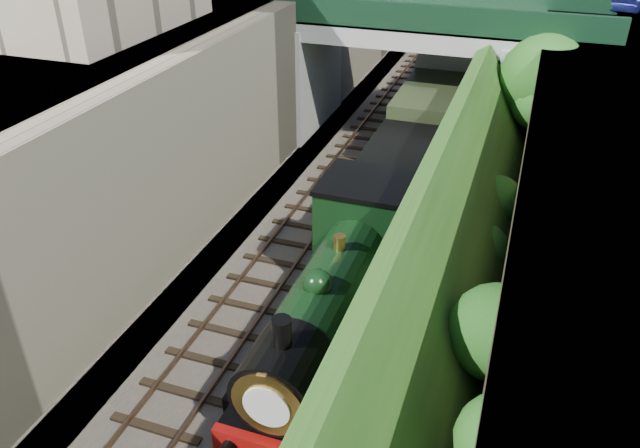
# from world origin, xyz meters

# --- Properties ---
(trackbed) EXTENTS (10.00, 90.00, 0.20)m
(trackbed) POSITION_xyz_m (0.00, 20.00, 0.10)
(trackbed) COLOR #473F38
(trackbed) RESTS_ON ground
(retaining_wall) EXTENTS (1.00, 90.00, 7.00)m
(retaining_wall) POSITION_xyz_m (-5.50, 20.00, 3.50)
(retaining_wall) COLOR #756B56
(retaining_wall) RESTS_ON ground
(street_plateau_left) EXTENTS (6.00, 90.00, 7.00)m
(street_plateau_left) POSITION_xyz_m (-9.00, 20.00, 3.50)
(street_plateau_left) COLOR #262628
(street_plateau_left) RESTS_ON ground
(street_plateau_right) EXTENTS (8.00, 90.00, 6.25)m
(street_plateau_right) POSITION_xyz_m (9.50, 20.00, 3.12)
(street_plateau_right) COLOR #262628
(street_plateau_right) RESTS_ON ground
(embankment_slope) EXTENTS (4.73, 90.00, 6.48)m
(embankment_slope) POSITION_xyz_m (5.03, 17.83, 2.80)
(embankment_slope) COLOR #1E4714
(embankment_slope) RESTS_ON ground
(track_left) EXTENTS (2.50, 90.00, 0.20)m
(track_left) POSITION_xyz_m (-2.00, 20.00, 0.25)
(track_left) COLOR black
(track_left) RESTS_ON trackbed
(track_right) EXTENTS (2.50, 90.00, 0.20)m
(track_right) POSITION_xyz_m (1.20, 20.00, 0.25)
(track_right) COLOR black
(track_right) RESTS_ON trackbed
(road_bridge) EXTENTS (16.00, 6.40, 7.25)m
(road_bridge) POSITION_xyz_m (0.94, 24.00, 4.08)
(road_bridge) COLOR gray
(road_bridge) RESTS_ON ground
(tree) EXTENTS (3.60, 3.80, 6.60)m
(tree) POSITION_xyz_m (5.91, 20.60, 4.65)
(tree) COLOR black
(tree) RESTS_ON ground
(locomotive) EXTENTS (3.10, 10.23, 3.83)m
(locomotive) POSITION_xyz_m (1.20, 7.99, 1.89)
(locomotive) COLOR black
(locomotive) RESTS_ON trackbed
(tender) EXTENTS (2.70, 6.00, 3.05)m
(tender) POSITION_xyz_m (1.20, 15.35, 1.62)
(tender) COLOR black
(tender) RESTS_ON trackbed
(coach_front) EXTENTS (2.90, 18.00, 3.70)m
(coach_front) POSITION_xyz_m (1.20, 27.95, 2.05)
(coach_front) COLOR black
(coach_front) RESTS_ON trackbed
(coach_middle) EXTENTS (2.90, 18.00, 3.70)m
(coach_middle) POSITION_xyz_m (1.20, 46.75, 2.05)
(coach_middle) COLOR black
(coach_middle) RESTS_ON trackbed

